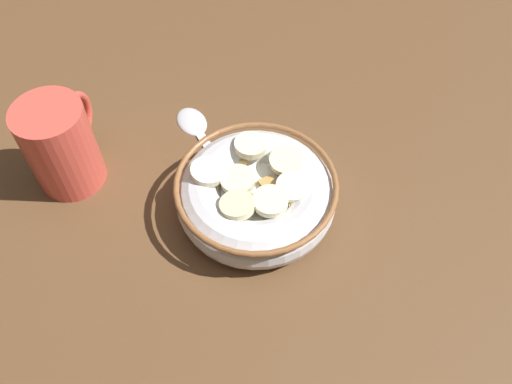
{
  "coord_description": "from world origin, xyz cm",
  "views": [
    {
      "loc": [
        -29.41,
        -7.4,
        45.6
      ],
      "look_at": [
        0.0,
        0.0,
        3.0
      ],
      "focal_mm": 37.26,
      "sensor_mm": 36.0,
      "label": 1
    }
  ],
  "objects": [
    {
      "name": "ground_plane",
      "position": [
        0.0,
        0.0,
        -1.0
      ],
      "size": [
        131.97,
        131.97,
        2.0
      ],
      "primitive_type": "cube",
      "color": "brown"
    },
    {
      "name": "cereal_bowl",
      "position": [
        0.02,
        0.02,
        2.6
      ],
      "size": [
        16.04,
        16.04,
        5.35
      ],
      "color": "silver",
      "rests_on": "ground_plane"
    },
    {
      "name": "spoon",
      "position": [
        8.72,
        9.05,
        0.35
      ],
      "size": [
        12.52,
        11.75,
        0.8
      ],
      "color": "silver",
      "rests_on": "ground_plane"
    },
    {
      "name": "coffee_mug",
      "position": [
        -0.46,
        20.04,
        4.96
      ],
      "size": [
        10.14,
        6.96,
        9.92
      ],
      "color": "#D84C3F",
      "rests_on": "ground_plane"
    }
  ]
}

